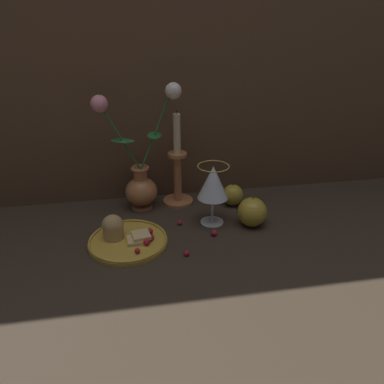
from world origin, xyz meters
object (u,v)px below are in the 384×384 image
at_px(wine_glass, 213,184).
at_px(apple_beside_vase, 233,195).
at_px(apple_near_glass, 252,212).
at_px(vase, 140,175).
at_px(candlestick, 178,174).
at_px(plate_with_pastries, 125,237).

height_order(wine_glass, apple_beside_vase, wine_glass).
relative_size(apple_beside_vase, apple_near_glass, 0.82).
bearing_deg(vase, apple_near_glass, -27.77).
bearing_deg(apple_beside_vase, vase, 174.41).
distance_m(wine_glass, candlestick, 0.16).
bearing_deg(candlestick, vase, -172.24).
distance_m(wine_glass, apple_beside_vase, 0.16).
distance_m(vase, candlestick, 0.12).
distance_m(apple_beside_vase, apple_near_glass, 0.13).
height_order(apple_beside_vase, apple_near_glass, apple_near_glass).
xyz_separation_m(vase, wine_glass, (0.20, -0.13, 0.01)).
bearing_deg(plate_with_pastries, wine_glass, 14.87).
bearing_deg(plate_with_pastries, apple_beside_vase, 25.92).
bearing_deg(plate_with_pastries, candlestick, 50.62).
relative_size(wine_glass, candlestick, 0.59).
xyz_separation_m(plate_with_pastries, apple_beside_vase, (0.34, 0.17, 0.02)).
bearing_deg(candlestick, plate_with_pastries, -129.38).
distance_m(wine_glass, apple_near_glass, 0.14).
xyz_separation_m(plate_with_pastries, wine_glass, (0.25, 0.07, 0.10)).
distance_m(vase, apple_beside_vase, 0.30).
height_order(candlestick, apple_beside_vase, candlestick).
relative_size(wine_glass, apple_beside_vase, 2.25).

